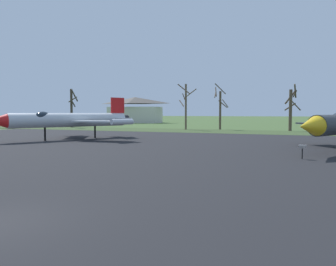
# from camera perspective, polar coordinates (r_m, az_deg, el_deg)

# --- Properties ---
(asphalt_apron) EXTENTS (89.63, 55.84, 0.05)m
(asphalt_apron) POSITION_cam_1_polar(r_m,az_deg,el_deg) (25.59, 2.38, -3.91)
(asphalt_apron) COLOR black
(asphalt_apron) RESTS_ON ground
(grass_verge_strip) EXTENTS (149.63, 12.00, 0.06)m
(grass_verge_strip) POSITION_cam_1_polar(r_m,az_deg,el_deg) (58.57, 13.43, 0.16)
(grass_verge_strip) COLOR #384C27
(grass_verge_strip) RESTS_ON ground
(info_placard_front_left) EXTENTS (0.53, 0.26, 1.05)m
(info_placard_front_left) POSITION_cam_1_polar(r_m,az_deg,el_deg) (25.60, 21.64, -2.72)
(info_placard_front_left) COLOR black
(info_placard_front_left) RESTS_ON ground
(jet_fighter_front_right) EXTENTS (13.98, 16.27, 5.29)m
(jet_fighter_front_right) POSITION_cam_1_polar(r_m,az_deg,el_deg) (42.75, -16.36, 2.15)
(jet_fighter_front_right) COLOR silver
(jet_fighter_front_right) RESTS_ON ground
(bare_tree_far_left) EXTENTS (2.44, 2.45, 8.46)m
(bare_tree_far_left) POSITION_cam_1_polar(r_m,az_deg,el_deg) (77.48, -15.85, 4.29)
(bare_tree_far_left) COLOR #42382D
(bare_tree_far_left) RESTS_ON ground
(bare_tree_left_of_center) EXTENTS (3.24, 3.26, 8.73)m
(bare_tree_left_of_center) POSITION_cam_1_polar(r_m,az_deg,el_deg) (64.93, 3.00, 4.84)
(bare_tree_left_of_center) COLOR brown
(bare_tree_left_of_center) RESTS_ON ground
(bare_tree_center) EXTENTS (2.65, 2.35, 8.89)m
(bare_tree_center) POSITION_cam_1_polar(r_m,az_deg,el_deg) (66.59, 8.74, 4.33)
(bare_tree_center) COLOR brown
(bare_tree_center) RESTS_ON ground
(bare_tree_right_of_center) EXTENTS (2.87, 2.92, 8.29)m
(bare_tree_right_of_center) POSITION_cam_1_polar(r_m,az_deg,el_deg) (64.17, 19.96, 4.10)
(bare_tree_right_of_center) COLOR brown
(bare_tree_right_of_center) RESTS_ON ground
(visitor_building) EXTENTS (17.77, 10.57, 8.28)m
(visitor_building) POSITION_cam_1_polar(r_m,az_deg,el_deg) (110.50, -5.55, 3.81)
(visitor_building) COLOR beige
(visitor_building) RESTS_ON ground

